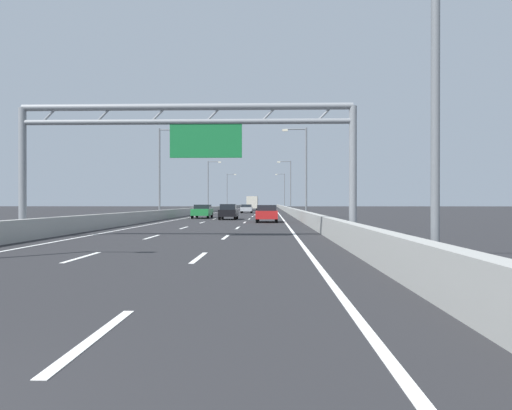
{
  "coord_description": "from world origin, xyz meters",
  "views": [
    {
      "loc": [
        3.99,
        -2.62,
        1.68
      ],
      "look_at": [
        1.34,
        87.87,
        1.26
      ],
      "focal_mm": 34.99,
      "sensor_mm": 36.0,
      "label": 1
    }
  ],
  "objects": [
    {
      "name": "streetlamp_left_distant",
      "position": [
        -7.47,
        130.84,
        5.4
      ],
      "size": [
        2.58,
        0.28,
        9.5
      ],
      "color": "slate",
      "rests_on": "ground_plane"
    },
    {
      "name": "lane_dash_left_5",
      "position": [
        -1.8,
        48.5,
        0.01
      ],
      "size": [
        0.16,
        3.0,
        0.01
      ],
      "primitive_type": "cube",
      "color": "white",
      "rests_on": "ground_plane"
    },
    {
      "name": "box_truck",
      "position": [
        0.02,
        106.38,
        1.68
      ],
      "size": [
        2.31,
        7.58,
        3.07
      ],
      "color": "#194799",
      "rests_on": "ground_plane"
    },
    {
      "name": "lane_dash_left_9",
      "position": [
        -1.8,
        84.5,
        0.01
      ],
      "size": [
        0.16,
        3.0,
        0.01
      ],
      "primitive_type": "cube",
      "color": "white",
      "rests_on": "ground_plane"
    },
    {
      "name": "lane_dash_left_13",
      "position": [
        -1.8,
        120.5,
        0.01
      ],
      "size": [
        0.16,
        3.0,
        0.01
      ],
      "primitive_type": "cube",
      "color": "white",
      "rests_on": "ground_plane"
    },
    {
      "name": "lane_dash_right_3",
      "position": [
        1.8,
        30.5,
        0.01
      ],
      "size": [
        0.16,
        3.0,
        0.01
      ],
      "primitive_type": "cube",
      "color": "white",
      "rests_on": "ground_plane"
    },
    {
      "name": "lane_dash_right_11",
      "position": [
        1.8,
        102.5,
        0.01
      ],
      "size": [
        0.16,
        3.0,
        0.01
      ],
      "primitive_type": "cube",
      "color": "white",
      "rests_on": "ground_plane"
    },
    {
      "name": "lane_dash_left_4",
      "position": [
        -1.8,
        39.5,
        0.01
      ],
      "size": [
        0.16,
        3.0,
        0.01
      ],
      "primitive_type": "cube",
      "color": "white",
      "rests_on": "ground_plane"
    },
    {
      "name": "edge_line_left",
      "position": [
        -5.25,
        88.0,
        0.01
      ],
      "size": [
        0.16,
        176.0,
        0.01
      ],
      "primitive_type": "cube",
      "color": "white",
      "rests_on": "ground_plane"
    },
    {
      "name": "lane_dash_left_2",
      "position": [
        -1.8,
        21.5,
        0.01
      ],
      "size": [
        0.16,
        3.0,
        0.01
      ],
      "primitive_type": "cube",
      "color": "white",
      "rests_on": "ground_plane"
    },
    {
      "name": "barrier_left",
      "position": [
        -6.9,
        110.0,
        0.47
      ],
      "size": [
        0.45,
        220.0,
        0.95
      ],
      "color": "#9E9E99",
      "rests_on": "ground_plane"
    },
    {
      "name": "lane_dash_left_6",
      "position": [
        -1.8,
        57.5,
        0.01
      ],
      "size": [
        0.16,
        3.0,
        0.01
      ],
      "primitive_type": "cube",
      "color": "white",
      "rests_on": "ground_plane"
    },
    {
      "name": "lane_dash_right_7",
      "position": [
        1.8,
        66.5,
        0.01
      ],
      "size": [
        0.16,
        3.0,
        0.01
      ],
      "primitive_type": "cube",
      "color": "white",
      "rests_on": "ground_plane"
    },
    {
      "name": "silver_car",
      "position": [
        0.05,
        79.14,
        0.73
      ],
      "size": [
        1.82,
        4.53,
        1.4
      ],
      "color": "#A8ADB2",
      "rests_on": "ground_plane"
    },
    {
      "name": "lane_dash_right_17",
      "position": [
        1.8,
        156.5,
        0.01
      ],
      "size": [
        0.16,
        3.0,
        0.01
      ],
      "primitive_type": "cube",
      "color": "white",
      "rests_on": "ground_plane"
    },
    {
      "name": "barrier_right",
      "position": [
        6.9,
        110.0,
        0.47
      ],
      "size": [
        0.45,
        220.0,
        0.95
      ],
      "color": "#9E9E99",
      "rests_on": "ground_plane"
    },
    {
      "name": "black_car",
      "position": [
        -0.22,
        46.99,
        0.78
      ],
      "size": [
        1.72,
        4.12,
        1.55
      ],
      "color": "black",
      "rests_on": "ground_plane"
    },
    {
      "name": "streetlamp_left_mid",
      "position": [
        -7.47,
        49.43,
        5.4
      ],
      "size": [
        2.58,
        0.28,
        9.5
      ],
      "color": "slate",
      "rests_on": "ground_plane"
    },
    {
      "name": "streetlamp_right_near",
      "position": [
        7.47,
        8.72,
        5.4
      ],
      "size": [
        2.58,
        0.28,
        9.5
      ],
      "color": "slate",
      "rests_on": "ground_plane"
    },
    {
      "name": "lane_dash_left_12",
      "position": [
        -1.8,
        111.5,
        0.01
      ],
      "size": [
        0.16,
        3.0,
        0.01
      ],
      "primitive_type": "cube",
      "color": "white",
      "rests_on": "ground_plane"
    },
    {
      "name": "ground_plane",
      "position": [
        0.0,
        100.0,
        0.0
      ],
      "size": [
        260.0,
        260.0,
        0.0
      ],
      "primitive_type": "plane",
      "color": "#262628"
    },
    {
      "name": "lane_dash_right_5",
      "position": [
        1.8,
        48.5,
        0.01
      ],
      "size": [
        0.16,
        3.0,
        0.01
      ],
      "primitive_type": "cube",
      "color": "white",
      "rests_on": "ground_plane"
    },
    {
      "name": "lane_dash_right_4",
      "position": [
        1.8,
        39.5,
        0.01
      ],
      "size": [
        0.16,
        3.0,
        0.01
      ],
      "primitive_type": "cube",
      "color": "white",
      "rests_on": "ground_plane"
    },
    {
      "name": "lane_dash_right_8",
      "position": [
        1.8,
        75.5,
        0.01
      ],
      "size": [
        0.16,
        3.0,
        0.01
      ],
      "primitive_type": "cube",
      "color": "white",
      "rests_on": "ground_plane"
    },
    {
      "name": "lane_dash_left_17",
      "position": [
        -1.8,
        156.5,
        0.01
      ],
      "size": [
        0.16,
        3.0,
        0.01
      ],
      "primitive_type": "cube",
      "color": "white",
      "rests_on": "ground_plane"
    },
    {
      "name": "lane_dash_right_14",
      "position": [
        1.8,
        129.5,
        0.01
      ],
      "size": [
        0.16,
        3.0,
        0.01
      ],
      "primitive_type": "cube",
      "color": "white",
      "rests_on": "ground_plane"
    },
    {
      "name": "lane_dash_right_2",
      "position": [
        1.8,
        21.5,
        0.01
      ],
      "size": [
        0.16,
        3.0,
        0.01
      ],
      "primitive_type": "cube",
      "color": "white",
      "rests_on": "ground_plane"
    },
    {
      "name": "streetlamp_right_mid",
      "position": [
        7.47,
        49.43,
        5.4
      ],
      "size": [
        2.58,
        0.28,
        9.5
      ],
      "color": "slate",
      "rests_on": "ground_plane"
    },
    {
      "name": "lane_dash_left_11",
      "position": [
        -1.8,
        102.5,
        0.01
      ],
      "size": [
        0.16,
        3.0,
        0.01
      ],
      "primitive_type": "cube",
      "color": "white",
      "rests_on": "ground_plane"
    },
    {
      "name": "lane_dash_left_10",
      "position": [
        -1.8,
        93.5,
        0.01
      ],
      "size": [
        0.16,
        3.0,
        0.01
      ],
      "primitive_type": "cube",
      "color": "white",
      "rests_on": "ground_plane"
    },
    {
      "name": "edge_line_right",
      "position": [
        5.25,
        88.0,
        0.01
      ],
      "size": [
        0.16,
        176.0,
        0.01
      ],
      "primitive_type": "cube",
      "color": "white",
      "rests_on": "ground_plane"
    },
    {
      "name": "lane_dash_right_10",
      "position": [
        1.8,
        93.5,
        0.01
      ],
      "size": [
        0.16,
        3.0,
        0.01
      ],
      "primitive_type": "cube",
      "color": "white",
      "rests_on": "ground_plane"
    },
    {
      "name": "lane_dash_right_0",
      "position": [
        1.8,
        3.5,
        0.01
      ],
      "size": [
        0.16,
        3.0,
        0.01
      ],
      "primitive_type": "cube",
      "color": "white",
      "rests_on": "ground_plane"
    },
    {
      "name": "sign_gantry",
      "position": [
        0.12,
        20.77,
        4.83
      ],
      "size": [
        16.03,
        0.36,
        6.36
      ],
      "color": "gray",
      "rests_on": "ground_plane"
    },
    {
      "name": "lane_dash_left_3",
      "position": [
        -1.8,
        30.5,
        0.01
      ],
      "size": [
        0.16,
        3.0,
        0.01
      ],
      "primitive_type": "cube",
      "color": "white",
      "rests_on": "ground_plane"
    },
    {
      "name": "lane_dash_right_9",
      "position": [
        1.8,
        84.5,
        0.01
      ],
      "size": [
        0.16,
        3.0,
        0.01
      ],
      "primitive_type": "cube",
      "color": "white",
      "rests_on": "ground_plane"
    },
    {
      "name": "lane_dash_left_14",
      "position": [
        -1.8,
        129.5,
        0.01
      ],
      "size": [
        0.16,
        3.0,
        0.01
      ],
      "primitive_type": "cube",
      "color": "white",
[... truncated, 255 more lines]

